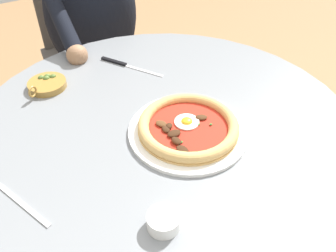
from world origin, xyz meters
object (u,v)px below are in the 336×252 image
(dining_table, at_px, (163,169))
(fork_utensil, at_px, (23,204))
(olive_pan, at_px, (47,84))
(diner_person, at_px, (98,58))
(pizza_on_plate, at_px, (188,127))
(steak_knife, at_px, (122,64))
(cafe_chair_diner, at_px, (88,36))
(ramekin_capers, at_px, (163,221))

(dining_table, height_order, fork_utensil, fork_utensil)
(olive_pan, bearing_deg, diner_person, -127.51)
(pizza_on_plate, bearing_deg, dining_table, -59.37)
(pizza_on_plate, height_order, steak_knife, pizza_on_plate)
(dining_table, bearing_deg, steak_knife, -96.89)
(pizza_on_plate, bearing_deg, cafe_chair_diner, -94.70)
(pizza_on_plate, bearing_deg, fork_utensil, 1.07)
(pizza_on_plate, distance_m, fork_utensil, 0.41)
(cafe_chair_diner, bearing_deg, olive_pan, 59.38)
(fork_utensil, bearing_deg, diner_person, -121.02)
(olive_pan, bearing_deg, ramekin_capers, 94.97)
(ramekin_capers, bearing_deg, cafe_chair_diner, -103.41)
(diner_person, xyz_separation_m, cafe_chair_diner, (-0.02, -0.15, 0.03))
(olive_pan, bearing_deg, dining_table, 122.68)
(pizza_on_plate, xyz_separation_m, ramekin_capers, (0.19, 0.20, 0.00))
(fork_utensil, bearing_deg, dining_table, -169.41)
(steak_knife, relative_size, fork_utensil, 1.22)
(ramekin_capers, xyz_separation_m, olive_pan, (0.05, -0.58, -0.01))
(dining_table, bearing_deg, olive_pan, -57.32)
(steak_knife, distance_m, fork_utensil, 0.57)
(steak_knife, relative_size, olive_pan, 1.67)
(ramekin_capers, height_order, olive_pan, olive_pan)
(dining_table, xyz_separation_m, ramekin_capers, (0.15, 0.26, 0.19))
(dining_table, relative_size, ramekin_capers, 15.74)
(dining_table, xyz_separation_m, cafe_chair_diner, (-0.11, -0.86, 0.02))
(dining_table, relative_size, cafe_chair_diner, 1.10)
(ramekin_capers, distance_m, cafe_chair_diner, 1.16)
(pizza_on_plate, xyz_separation_m, fork_utensil, (0.41, 0.01, -0.02))
(olive_pan, xyz_separation_m, diner_person, (-0.30, -0.39, -0.19))
(fork_utensil, relative_size, cafe_chair_diner, 0.18)
(ramekin_capers, bearing_deg, steak_knife, -108.35)
(ramekin_capers, bearing_deg, olive_pan, -85.03)
(steak_knife, distance_m, cafe_chair_diner, 0.57)
(steak_knife, bearing_deg, dining_table, 83.11)
(dining_table, height_order, olive_pan, olive_pan)
(fork_utensil, bearing_deg, olive_pan, -113.60)
(pizza_on_plate, xyz_separation_m, diner_person, (-0.05, -0.77, -0.20))
(pizza_on_plate, distance_m, diner_person, 0.80)
(fork_utensil, bearing_deg, cafe_chair_diner, -117.77)
(dining_table, bearing_deg, cafe_chair_diner, -97.49)
(fork_utensil, height_order, diner_person, diner_person)
(dining_table, relative_size, pizza_on_plate, 3.41)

